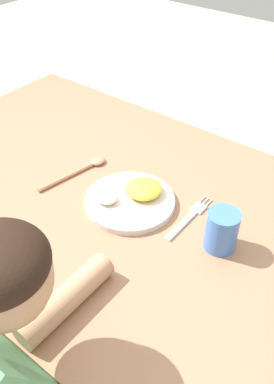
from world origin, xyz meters
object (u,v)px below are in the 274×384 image
fork (190,217)px  spoon (82,169)px  drinking_cup (222,230)px  plate (131,198)px

fork → spoon: spoon is taller
spoon → drinking_cup: bearing=-81.7°
plate → spoon: bearing=173.4°
plate → fork: 0.16m
plate → drinking_cup: drinking_cup is taller
spoon → drinking_cup: (0.45, -0.02, 0.04)m
fork → drinking_cup: (0.10, -0.04, 0.05)m
plate → spoon: size_ratio=1.04×
plate → drinking_cup: (0.25, 0.01, 0.04)m
plate → fork: (0.15, 0.04, -0.01)m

